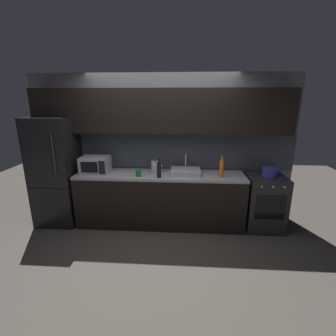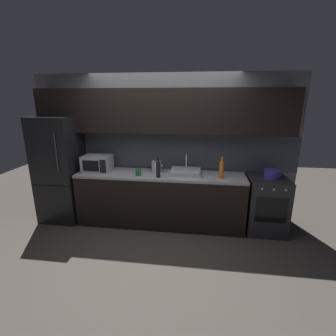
# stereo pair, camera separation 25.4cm
# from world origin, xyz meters

# --- Properties ---
(ground_plane) EXTENTS (10.00, 10.00, 0.00)m
(ground_plane) POSITION_xyz_m (0.00, 0.00, 0.00)
(ground_plane) COLOR #3D3833
(back_wall) EXTENTS (4.50, 0.44, 2.50)m
(back_wall) POSITION_xyz_m (0.00, 1.20, 1.55)
(back_wall) COLOR slate
(back_wall) RESTS_ON ground
(counter_run) EXTENTS (2.76, 0.60, 0.90)m
(counter_run) POSITION_xyz_m (0.00, 0.90, 0.45)
(counter_run) COLOR black
(counter_run) RESTS_ON ground
(refrigerator) EXTENTS (0.68, 0.69, 1.81)m
(refrigerator) POSITION_xyz_m (-1.76, 0.90, 0.91)
(refrigerator) COLOR black
(refrigerator) RESTS_ON ground
(oven_range) EXTENTS (0.60, 0.62, 0.90)m
(oven_range) POSITION_xyz_m (1.72, 0.90, 0.45)
(oven_range) COLOR #232326
(oven_range) RESTS_ON ground
(microwave) EXTENTS (0.46, 0.35, 0.27)m
(microwave) POSITION_xyz_m (-1.08, 0.92, 1.04)
(microwave) COLOR #A8AAAF
(microwave) RESTS_ON counter_run
(sink_basin) EXTENTS (0.48, 0.38, 0.30)m
(sink_basin) POSITION_xyz_m (0.42, 0.93, 0.94)
(sink_basin) COLOR #ADAFB5
(sink_basin) RESTS_ON counter_run
(kettle) EXTENTS (0.19, 0.15, 0.21)m
(kettle) POSITION_xyz_m (-0.08, 0.97, 0.99)
(kettle) COLOR #B7BABF
(kettle) RESTS_ON counter_run
(wine_bottle_dark) EXTENTS (0.07, 0.07, 0.32)m
(wine_bottle_dark) POSITION_xyz_m (0.01, 0.71, 1.03)
(wine_bottle_dark) COLOR black
(wine_bottle_dark) RESTS_ON counter_run
(wine_bottle_orange) EXTENTS (0.07, 0.07, 0.34)m
(wine_bottle_orange) POSITION_xyz_m (0.98, 0.80, 1.04)
(wine_bottle_orange) COLOR orange
(wine_bottle_orange) RESTS_ON counter_run
(mug_green) EXTENTS (0.09, 0.09, 0.11)m
(mug_green) POSITION_xyz_m (-0.33, 0.75, 0.95)
(mug_green) COLOR #1E6B2D
(mug_green) RESTS_ON counter_run
(cooking_pot) EXTENTS (0.25, 0.25, 0.14)m
(cooking_pot) POSITION_xyz_m (1.76, 0.90, 0.97)
(cooking_pot) COLOR #333899
(cooking_pot) RESTS_ON oven_range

